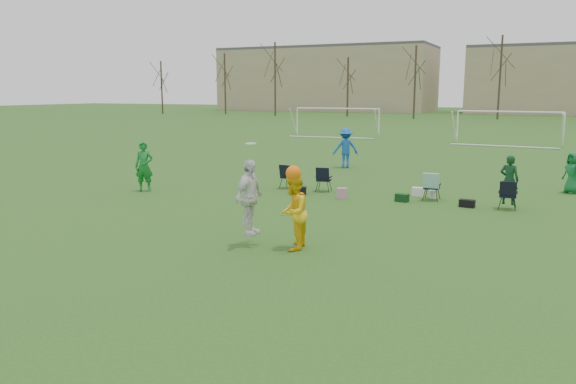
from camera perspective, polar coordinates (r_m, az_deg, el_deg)
The scene contains 10 objects.
ground at distance 14.35m, azimuth -4.17°, elevation -5.44°, with size 260.00×260.00×0.00m, color #27561B.
fielder_green_near at distance 22.58m, azimuth -14.41°, elevation 2.54°, with size 0.71×0.47×1.96m, color #15782A.
fielder_blue at distance 28.84m, azimuth 5.86°, elevation 4.47°, with size 1.31×0.75×2.02m, color blue.
fielder_green_far at distance 24.03m, azimuth 26.91°, elevation 1.76°, with size 0.78×0.51×1.59m, color #126732.
center_contest at distance 13.88m, azimuth -1.49°, elevation -1.29°, with size 1.83×1.26×2.60m.
sideline_setup at distance 20.74m, azimuth 11.76°, elevation 0.77°, with size 9.00×2.03×1.80m.
goal_left at distance 49.05m, azimuth 5.02°, elevation 7.90°, with size 7.39×0.76×2.46m.
goal_mid at distance 44.19m, azimuth 21.53°, elevation 6.98°, with size 7.40×0.63×2.46m.
tree_line at distance 82.17m, azimuth 20.78°, elevation 10.41°, with size 110.28×3.28×11.40m.
building_row at distance 108.08m, azimuth 25.40°, elevation 10.36°, with size 126.00×16.00×13.00m.
Camera 1 is at (6.76, -12.06, 3.86)m, focal length 35.00 mm.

